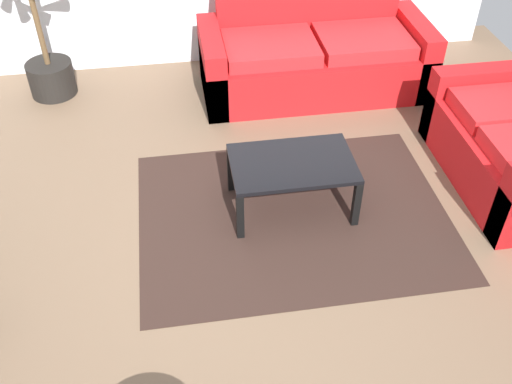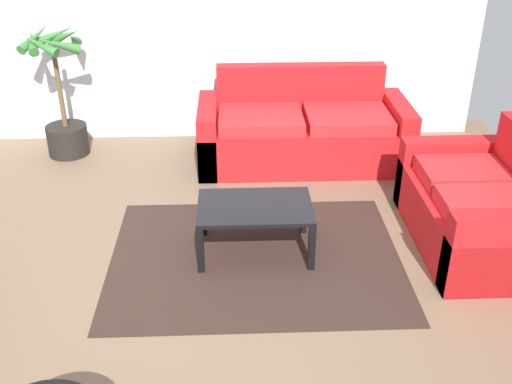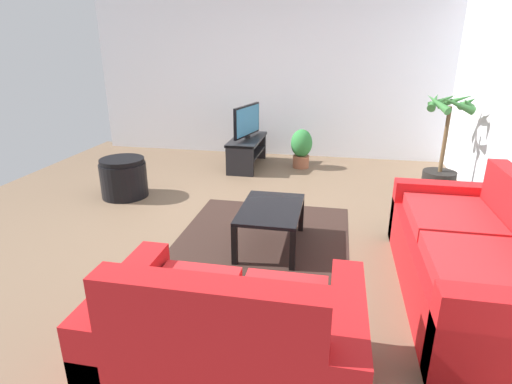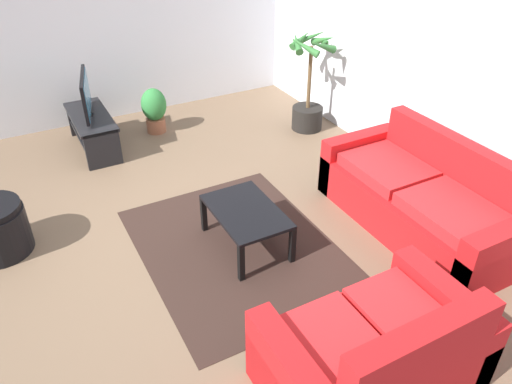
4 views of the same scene
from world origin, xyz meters
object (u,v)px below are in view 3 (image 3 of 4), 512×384
object	(u,v)px
tv_stand	(247,148)
coffee_table	(271,213)
couch_loveseat	(230,343)
couch_main	(473,262)
tv	(247,121)
ottoman	(124,178)
potted_plant_small	(301,147)
potted_palm	(443,156)

from	to	relation	value
tv_stand	coffee_table	xyz separation A→B (m)	(2.65, 0.81, 0.05)
couch_loveseat	couch_main	bearing A→B (deg)	127.45
tv	ottoman	size ratio (longest dim) A/B	1.42
potted_plant_small	ottoman	distance (m)	2.73
tv_stand	coffee_table	size ratio (longest dim) A/B	1.28
tv	potted_palm	world-z (taller)	potted_palm
ottoman	tv	bearing A→B (deg)	142.39
couch_loveseat	potted_plant_small	bearing A→B (deg)	-179.83
tv	couch_loveseat	bearing A→B (deg)	11.04
potted_palm	coffee_table	bearing A→B (deg)	-45.55
potted_plant_small	couch_loveseat	bearing A→B (deg)	0.17
tv	potted_plant_small	bearing A→B (deg)	97.23
couch_main	potted_plant_small	xyz separation A→B (m)	(-3.29, -1.59, 0.03)
couch_loveseat	ottoman	world-z (taller)	couch_loveseat
tv	coffee_table	bearing A→B (deg)	16.92
couch_main	ottoman	bearing A→B (deg)	-112.80
couch_main	tv	distance (m)	4.03
tv_stand	couch_loveseat	bearing A→B (deg)	11.08
potted_plant_small	ottoman	world-z (taller)	potted_plant_small
couch_loveseat	coffee_table	bearing A→B (deg)	-178.25
couch_loveseat	ottoman	xyz separation A→B (m)	(-2.76, -2.12, -0.05)
tv_stand	potted_palm	xyz separation A→B (m)	(0.78, 2.71, 0.21)
potted_plant_small	coffee_table	bearing A→B (deg)	-0.84
tv_stand	potted_palm	distance (m)	2.83
tv	potted_plant_small	xyz separation A→B (m)	(-0.11, 0.84, -0.40)
potted_palm	ottoman	bearing A→B (deg)	-77.82
tv_stand	tv	xyz separation A→B (m)	(0.00, 0.00, 0.43)
tv	ottoman	world-z (taller)	tv
coffee_table	couch_main	bearing A→B (deg)	71.69
couch_loveseat	tv	world-z (taller)	tv
couch_loveseat	tv	size ratio (longest dim) A/B	1.73
couch_loveseat	potted_plant_small	distance (m)	4.50
ottoman	potted_plant_small	bearing A→B (deg)	129.61
couch_main	couch_loveseat	xyz separation A→B (m)	(1.21, -1.58, -0.00)
tv	ottoman	distance (m)	2.12
tv_stand	coffee_table	world-z (taller)	tv_stand
couch_loveseat	coffee_table	distance (m)	1.75
tv_stand	tv	size ratio (longest dim) A/B	1.34
potted_palm	potted_plant_small	xyz separation A→B (m)	(-0.88, -1.86, -0.18)
couch_loveseat	ottoman	bearing A→B (deg)	-142.57
couch_loveseat	tv_stand	bearing A→B (deg)	-168.92
tv_stand	potted_plant_small	xyz separation A→B (m)	(-0.11, 0.85, 0.03)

